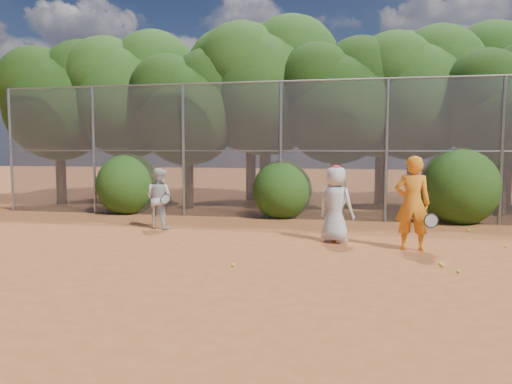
# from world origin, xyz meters

# --- Properties ---
(ground) EXTENTS (80.00, 80.00, 0.00)m
(ground) POSITION_xyz_m (0.00, 0.00, 0.00)
(ground) COLOR #9C4E23
(ground) RESTS_ON ground
(fence_back) EXTENTS (20.05, 0.09, 4.03)m
(fence_back) POSITION_xyz_m (-0.12, 6.00, 2.05)
(fence_back) COLOR gray
(fence_back) RESTS_ON ground
(tree_0) EXTENTS (4.38, 3.81, 6.00)m
(tree_0) POSITION_xyz_m (-9.44, 8.04, 3.93)
(tree_0) COLOR black
(tree_0) RESTS_ON ground
(tree_1) EXTENTS (4.64, 4.03, 6.35)m
(tree_1) POSITION_xyz_m (-6.94, 8.54, 4.16)
(tree_1) COLOR black
(tree_1) RESTS_ON ground
(tree_2) EXTENTS (3.99, 3.47, 5.47)m
(tree_2) POSITION_xyz_m (-4.45, 7.83, 3.58)
(tree_2) COLOR black
(tree_2) RESTS_ON ground
(tree_3) EXTENTS (4.89, 4.26, 6.70)m
(tree_3) POSITION_xyz_m (-1.94, 8.84, 4.40)
(tree_3) COLOR black
(tree_3) RESTS_ON ground
(tree_4) EXTENTS (4.19, 3.64, 5.73)m
(tree_4) POSITION_xyz_m (0.55, 8.24, 3.76)
(tree_4) COLOR black
(tree_4) RESTS_ON ground
(tree_5) EXTENTS (4.51, 3.92, 6.17)m
(tree_5) POSITION_xyz_m (3.06, 9.04, 4.05)
(tree_5) COLOR black
(tree_5) RESTS_ON ground
(tree_6) EXTENTS (3.86, 3.36, 5.29)m
(tree_6) POSITION_xyz_m (5.55, 8.03, 3.47)
(tree_6) COLOR black
(tree_6) RESTS_ON ground
(tree_9) EXTENTS (4.83, 4.20, 6.62)m
(tree_9) POSITION_xyz_m (-7.94, 10.84, 4.34)
(tree_9) COLOR black
(tree_9) RESTS_ON ground
(tree_10) EXTENTS (5.15, 4.48, 7.06)m
(tree_10) POSITION_xyz_m (-2.93, 11.05, 4.63)
(tree_10) COLOR black
(tree_10) RESTS_ON ground
(tree_11) EXTENTS (4.64, 4.03, 6.35)m
(tree_11) POSITION_xyz_m (2.06, 10.64, 4.16)
(tree_11) COLOR black
(tree_11) RESTS_ON ground
(tree_12) EXTENTS (5.02, 4.37, 6.88)m
(tree_12) POSITION_xyz_m (6.56, 11.24, 4.51)
(tree_12) COLOR black
(tree_12) RESTS_ON ground
(bush_0) EXTENTS (2.00, 2.00, 2.00)m
(bush_0) POSITION_xyz_m (-6.00, 6.30, 1.00)
(bush_0) COLOR #1D4110
(bush_0) RESTS_ON ground
(bush_1) EXTENTS (1.80, 1.80, 1.80)m
(bush_1) POSITION_xyz_m (-1.00, 6.30, 0.90)
(bush_1) COLOR #1D4110
(bush_1) RESTS_ON ground
(bush_2) EXTENTS (2.20, 2.20, 2.20)m
(bush_2) POSITION_xyz_m (4.00, 6.30, 1.10)
(bush_2) COLOR #1D4110
(bush_2) RESTS_ON ground
(player_yellow) EXTENTS (0.86, 0.48, 1.94)m
(player_yellow) POSITION_xyz_m (2.35, 2.09, 0.97)
(player_yellow) COLOR orange
(player_yellow) RESTS_ON ground
(player_teen) EXTENTS (0.98, 0.84, 1.72)m
(player_teen) POSITION_xyz_m (0.78, 2.62, 0.85)
(player_teen) COLOR silver
(player_teen) RESTS_ON ground
(player_white) EXTENTS (0.91, 0.80, 1.56)m
(player_white) POSITION_xyz_m (-3.80, 3.60, 0.78)
(player_white) COLOR silver
(player_white) RESTS_ON ground
(ball_0) EXTENTS (0.07, 0.07, 0.07)m
(ball_0) POSITION_xyz_m (2.73, 0.83, 0.03)
(ball_0) COLOR #CAE229
(ball_0) RESTS_ON ground
(ball_1) EXTENTS (0.07, 0.07, 0.07)m
(ball_1) POSITION_xyz_m (4.34, 2.78, 0.03)
(ball_1) COLOR #CAE229
(ball_1) RESTS_ON ground
(ball_2) EXTENTS (0.07, 0.07, 0.07)m
(ball_2) POSITION_xyz_m (2.74, 0.67, 0.03)
(ball_2) COLOR #CAE229
(ball_2) RESTS_ON ground
(ball_3) EXTENTS (0.07, 0.07, 0.07)m
(ball_3) POSITION_xyz_m (2.95, 0.30, 0.03)
(ball_3) COLOR #CAE229
(ball_3) RESTS_ON ground
(ball_4) EXTENTS (0.07, 0.07, 0.07)m
(ball_4) POSITION_xyz_m (-0.88, -0.07, 0.03)
(ball_4) COLOR #CAE229
(ball_4) RESTS_ON ground
(ball_5) EXTENTS (0.07, 0.07, 0.07)m
(ball_5) POSITION_xyz_m (3.98, 4.70, 0.03)
(ball_5) COLOR #CAE229
(ball_5) RESTS_ON ground
(ball_6) EXTENTS (0.07, 0.07, 0.07)m
(ball_6) POSITION_xyz_m (2.32, 2.88, 0.03)
(ball_6) COLOR #CAE229
(ball_6) RESTS_ON ground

